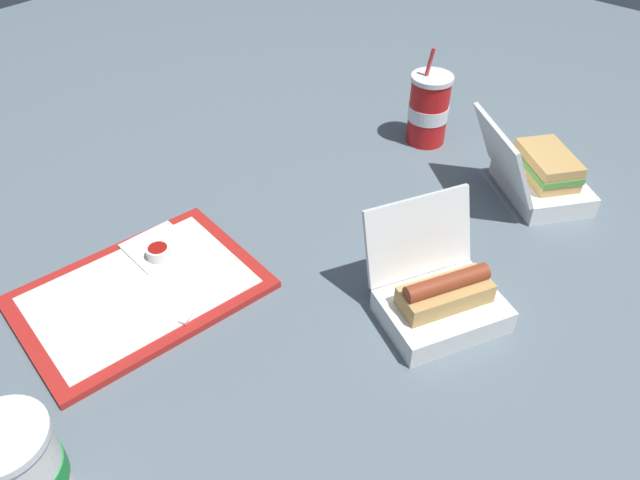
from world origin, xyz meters
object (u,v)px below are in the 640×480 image
soda_cup_center (19,471)px  soda_cup_right (428,109)px  ketchup_cup (159,253)px  clamshell_sandwich_center (539,176)px  plastic_fork (200,299)px  clamshell_hotdog_back (440,297)px  food_tray (140,292)px

soda_cup_center → soda_cup_right: (-0.99, -0.13, 0.01)m
ketchup_cup → clamshell_sandwich_center: clamshell_sandwich_center is taller
clamshell_sandwich_center → soda_cup_center: (0.97, -0.15, 0.03)m
ketchup_cup → plastic_fork: (0.02, 0.13, -0.01)m
clamshell_hotdog_back → soda_cup_center: soda_cup_center is taller
food_tray → ketchup_cup: 0.08m
food_tray → soda_cup_center: soda_cup_center is taller
food_tray → clamshell_hotdog_back: (-0.28, 0.38, 0.03)m
plastic_fork → clamshell_sandwich_center: clamshell_sandwich_center is taller
plastic_fork → soda_cup_center: size_ratio=0.55×
soda_cup_center → soda_cup_right: 1.00m
soda_cup_right → clamshell_sandwich_center: bearing=84.6°
food_tray → soda_cup_right: size_ratio=1.90×
soda_cup_center → food_tray: bearing=-145.9°
food_tray → soda_cup_right: soda_cup_right is taller
plastic_fork → clamshell_sandwich_center: (-0.63, 0.25, 0.03)m
ketchup_cup → plastic_fork: size_ratio=0.36×
ketchup_cup → soda_cup_center: soda_cup_center is taller
clamshell_hotdog_back → soda_cup_right: bearing=-143.6°
clamshell_hotdog_back → food_tray: bearing=-53.6°
clamshell_sandwich_center → plastic_fork: bearing=-21.9°
soda_cup_center → clamshell_hotdog_back: bearing=162.0°
food_tray → soda_cup_center: 0.35m
clamshell_sandwich_center → soda_cup_center: bearing=-8.7°
ketchup_cup → soda_cup_center: bearing=33.0°
soda_cup_center → soda_cup_right: soda_cup_right is taller
food_tray → clamshell_sandwich_center: bearing=153.2°
clamshell_hotdog_back → soda_cup_right: soda_cup_right is taller
ketchup_cup → food_tray: bearing=28.0°
clamshell_hotdog_back → clamshell_sandwich_center: size_ratio=0.89×
clamshell_hotdog_back → soda_cup_center: 0.60m
ketchup_cup → clamshell_hotdog_back: clamshell_hotdog_back is taller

